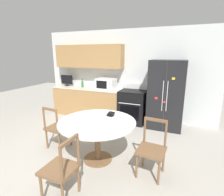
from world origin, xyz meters
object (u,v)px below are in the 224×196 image
(counter_bottle, at_px, (82,84))
(candle_glass, at_px, (91,113))
(dining_chair_right, at_px, (152,149))
(microwave, at_px, (106,84))
(wallet, at_px, (111,114))
(refrigerator, at_px, (166,95))
(countertop_tv, at_px, (67,80))
(dining_chair_left, at_px, (57,128))
(dining_chair_near, at_px, (61,169))
(oven_range, at_px, (133,106))

(counter_bottle, bearing_deg, candle_glass, -54.17)
(counter_bottle, height_order, dining_chair_right, counter_bottle)
(microwave, relative_size, wallet, 3.89)
(refrigerator, bearing_deg, countertop_tv, 178.33)
(refrigerator, distance_m, dining_chair_right, 2.10)
(dining_chair_left, relative_size, candle_glass, 9.89)
(refrigerator, bearing_deg, wallet, -116.87)
(dining_chair_right, height_order, dining_chair_left, same)
(candle_glass, xyz_separation_m, wallet, (0.37, 0.09, -0.01))
(dining_chair_near, relative_size, wallet, 6.31)
(dining_chair_left, bearing_deg, dining_chair_near, -43.65)
(counter_bottle, distance_m, candle_glass, 2.21)
(oven_range, bearing_deg, microwave, 178.93)
(microwave, height_order, dining_chair_left, microwave)
(candle_glass, bearing_deg, oven_range, 79.40)
(refrigerator, height_order, counter_bottle, refrigerator)
(counter_bottle, relative_size, wallet, 1.92)
(dining_chair_left, height_order, wallet, dining_chair_left)
(counter_bottle, bearing_deg, dining_chair_left, -73.58)
(microwave, distance_m, dining_chair_near, 3.19)
(refrigerator, relative_size, wallet, 12.37)
(microwave, xyz_separation_m, dining_chair_right, (1.73, -2.10, -0.62))
(counter_bottle, height_order, dining_chair_near, counter_bottle)
(oven_range, bearing_deg, dining_chair_near, -92.28)
(dining_chair_right, bearing_deg, countertop_tv, -29.42)
(refrigerator, distance_m, countertop_tv, 3.15)
(oven_range, relative_size, dining_chair_near, 1.20)
(dining_chair_left, bearing_deg, refrigerator, 50.29)
(refrigerator, height_order, dining_chair_left, refrigerator)
(refrigerator, relative_size, oven_range, 1.64)
(candle_glass, bearing_deg, refrigerator, 55.31)
(refrigerator, height_order, dining_chair_right, refrigerator)
(countertop_tv, bearing_deg, dining_chair_left, -59.24)
(microwave, bearing_deg, oven_range, -1.07)
(oven_range, relative_size, counter_bottle, 3.94)
(microwave, height_order, dining_chair_right, microwave)
(microwave, relative_size, dining_chair_right, 0.62)
(countertop_tv, height_order, counter_bottle, countertop_tv)
(dining_chair_right, bearing_deg, wallet, -18.70)
(oven_range, height_order, dining_chair_left, oven_range)
(refrigerator, xyz_separation_m, oven_range, (-0.89, 0.03, -0.42))
(counter_bottle, bearing_deg, dining_chair_near, -63.51)
(microwave, relative_size, dining_chair_near, 0.62)
(countertop_tv, bearing_deg, candle_glass, -44.05)
(microwave, distance_m, dining_chair_right, 2.79)
(oven_range, distance_m, microwave, 1.02)
(countertop_tv, bearing_deg, refrigerator, -1.67)
(oven_range, distance_m, dining_chair_left, 2.23)
(wallet, bearing_deg, countertop_tv, 142.32)
(microwave, distance_m, wallet, 1.95)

